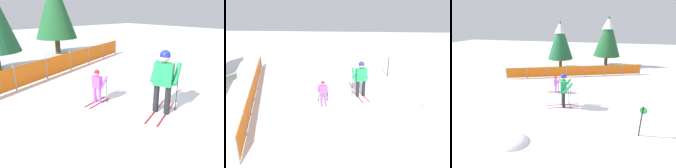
% 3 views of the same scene
% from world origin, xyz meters
% --- Properties ---
extents(ground_plane, '(60.00, 60.00, 0.00)m').
position_xyz_m(ground_plane, '(0.00, 0.00, 0.00)').
color(ground_plane, white).
extents(skier_adult, '(1.78, 0.99, 1.86)m').
position_xyz_m(skier_adult, '(0.13, -0.07, 1.11)').
color(skier_adult, maroon).
rests_on(skier_adult, ground_plane).
extents(skier_child, '(1.07, 0.55, 1.11)m').
position_xyz_m(skier_child, '(-0.81, 1.74, 0.65)').
color(skier_child, maroon).
rests_on(skier_child, ground_plane).
extents(safety_fence, '(10.70, 3.87, 0.96)m').
position_xyz_m(safety_fence, '(-0.09, 5.48, 0.48)').
color(safety_fence, gray).
rests_on(safety_fence, ground_plane).
extents(trail_marker, '(0.27, 0.11, 1.31)m').
position_xyz_m(trail_marker, '(3.71, -1.94, 0.82)').
color(trail_marker, black).
rests_on(trail_marker, ground_plane).
extents(snow_mound, '(1.37, 1.16, 0.55)m').
position_xyz_m(snow_mound, '(-1.19, -3.45, 0.00)').
color(snow_mound, white).
rests_on(snow_mound, ground_plane).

